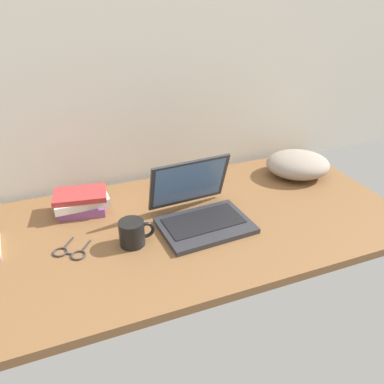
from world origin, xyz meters
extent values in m
cube|color=brown|center=(0.00, 0.00, 0.01)|extent=(1.60, 0.76, 0.03)
cube|color=#2D2D33|center=(0.06, -0.06, 0.04)|extent=(0.32, 0.24, 0.02)
cube|color=black|center=(0.06, -0.04, 0.05)|extent=(0.28, 0.16, 0.00)
cube|color=#2D2D33|center=(0.05, 0.08, 0.14)|extent=(0.30, 0.09, 0.19)
cube|color=#4C72A5|center=(0.05, 0.08, 0.15)|extent=(0.27, 0.07, 0.17)
cylinder|color=black|center=(-0.20, -0.05, 0.07)|extent=(0.08, 0.08, 0.09)
torus|color=black|center=(-0.15, -0.05, 0.07)|extent=(0.06, 0.01, 0.06)
cylinder|color=brown|center=(-0.20, -0.05, 0.11)|extent=(0.07, 0.07, 0.00)
torus|color=#333338|center=(-0.43, -0.02, 0.03)|extent=(0.07, 0.07, 0.01)
torus|color=#333338|center=(-0.38, -0.05, 0.03)|extent=(0.07, 0.07, 0.01)
cube|color=#333338|center=(-0.40, -0.04, 0.03)|extent=(0.02, 0.02, 0.00)
cube|color=#333338|center=(-0.40, 0.02, 0.03)|extent=(0.04, 0.05, 0.00)
cube|color=#333338|center=(-0.35, -0.01, 0.03)|extent=(0.04, 0.05, 0.00)
cube|color=#8C4C8C|center=(-0.33, 0.21, 0.05)|extent=(0.19, 0.14, 0.03)
cube|color=silver|center=(-0.33, 0.21, 0.08)|extent=(0.20, 0.12, 0.03)
cube|color=#B23333|center=(-0.33, 0.21, 0.10)|extent=(0.20, 0.15, 0.02)
ellipsoid|color=gray|center=(0.59, 0.17, 0.08)|extent=(0.34, 0.32, 0.11)
camera|label=1|loc=(-0.39, -1.07, 0.80)|focal=35.90mm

